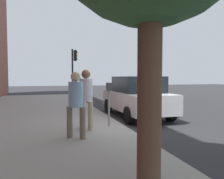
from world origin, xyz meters
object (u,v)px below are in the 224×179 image
object	(u,v)px
parking_meter	(109,95)
traffic_signal	(74,66)
pedestrian_at_meter	(86,94)
pedestrian_bystander	(76,100)
parked_sedan_near	(136,96)

from	to	relation	value
parking_meter	traffic_signal	world-z (taller)	traffic_signal
pedestrian_at_meter	traffic_signal	distance (m)	9.50
parking_meter	pedestrian_at_meter	xyz separation A→B (m)	(-0.23, 0.79, 0.06)
pedestrian_bystander	traffic_signal	world-z (taller)	traffic_signal
parking_meter	parked_sedan_near	bearing A→B (deg)	-41.43
parking_meter	pedestrian_bystander	bearing A→B (deg)	134.06
pedestrian_bystander	pedestrian_at_meter	bearing A→B (deg)	10.50
parked_sedan_near	parking_meter	bearing A→B (deg)	138.57
parked_sedan_near	traffic_signal	bearing A→B (deg)	14.84
parking_meter	pedestrian_at_meter	size ratio (longest dim) A/B	0.78
pedestrian_at_meter	traffic_signal	xyz separation A→B (m)	(9.37, -0.77, 1.35)
pedestrian_at_meter	parking_meter	bearing A→B (deg)	-15.28
pedestrian_bystander	parked_sedan_near	xyz separation A→B (m)	(3.28, -3.07, -0.27)
pedestrian_at_meter	traffic_signal	bearing A→B (deg)	53.68
pedestrian_bystander	parked_sedan_near	bearing A→B (deg)	-8.20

